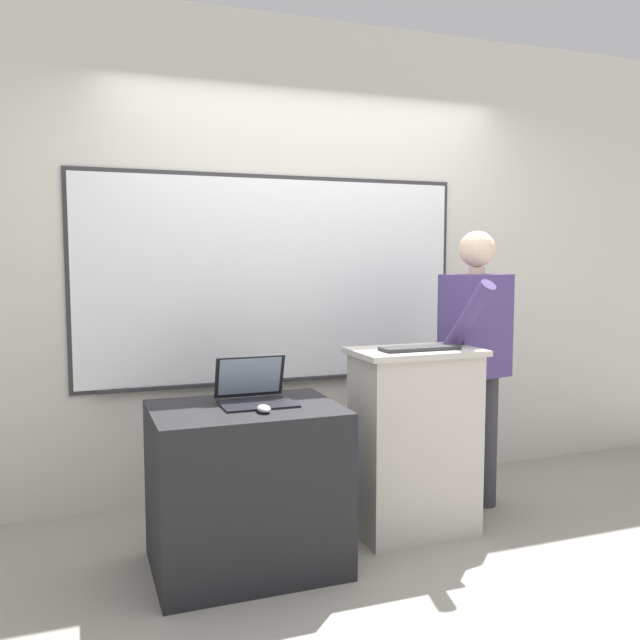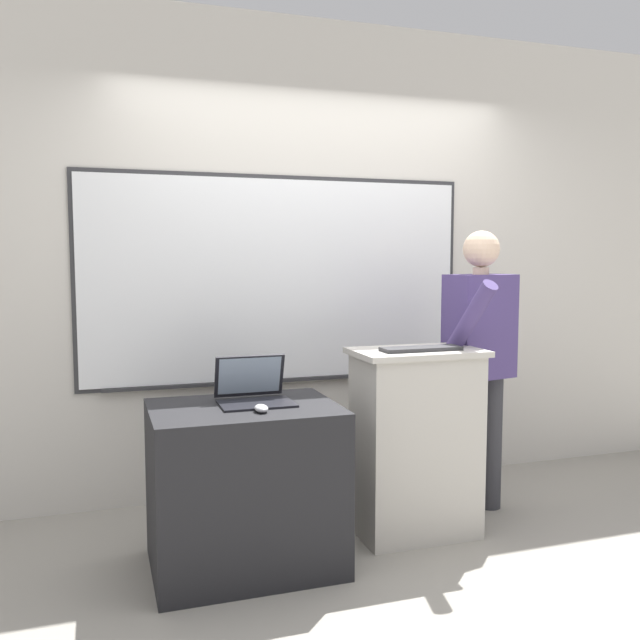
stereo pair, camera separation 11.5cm
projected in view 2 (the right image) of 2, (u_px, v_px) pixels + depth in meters
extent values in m
plane|color=gray|center=(406.00, 577.00, 3.12)|extent=(30.00, 30.00, 0.00)
cube|color=beige|center=(315.00, 259.00, 4.28)|extent=(6.40, 0.12, 2.91)
cube|color=#2D2D30|center=(279.00, 280.00, 4.15)|extent=(2.40, 0.02, 1.27)
cube|color=white|center=(279.00, 280.00, 4.14)|extent=(2.35, 0.02, 1.22)
cube|color=#2D2D30|center=(280.00, 380.00, 4.19)|extent=(2.11, 0.04, 0.02)
cube|color=#BCB7AD|center=(416.00, 445.00, 3.57)|extent=(0.62, 0.38, 0.96)
cube|color=#BCB7AD|center=(417.00, 352.00, 3.53)|extent=(0.67, 0.42, 0.03)
cube|color=black|center=(245.00, 487.00, 3.20)|extent=(0.87, 0.64, 0.78)
cylinder|color=#333338|center=(463.00, 447.00, 3.86)|extent=(0.13, 0.13, 0.78)
cylinder|color=#333338|center=(491.00, 442.00, 3.96)|extent=(0.13, 0.13, 0.78)
cube|color=#473870|center=(480.00, 326.00, 3.84)|extent=(0.42, 0.29, 0.59)
cylinder|color=beige|center=(481.00, 271.00, 3.81)|extent=(0.09, 0.09, 0.04)
sphere|color=beige|center=(481.00, 249.00, 3.80)|extent=(0.21, 0.21, 0.21)
cylinder|color=#473870|center=(467.00, 325.00, 3.57)|extent=(0.17, 0.42, 0.49)
cylinder|color=#473870|center=(507.00, 329.00, 3.95)|extent=(0.08, 0.08, 0.56)
cube|color=black|center=(257.00, 404.00, 3.19)|extent=(0.35, 0.24, 0.01)
cube|color=black|center=(249.00, 376.00, 3.32)|extent=(0.34, 0.08, 0.21)
cube|color=#8C9EB2|center=(250.00, 375.00, 3.32)|extent=(0.31, 0.06, 0.18)
cube|color=#2D2D30|center=(421.00, 349.00, 3.47)|extent=(0.42, 0.13, 0.02)
ellipsoid|color=#BCBCC1|center=(261.00, 408.00, 3.04)|extent=(0.06, 0.10, 0.03)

